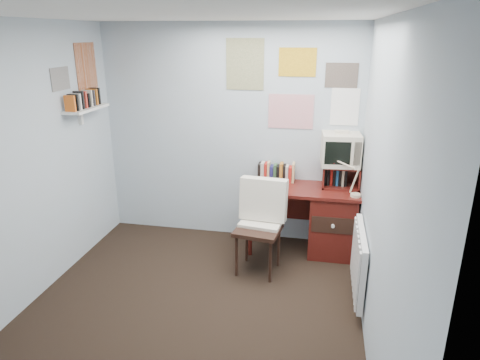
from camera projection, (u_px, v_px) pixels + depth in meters
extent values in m
plane|color=black|center=(188.00, 319.00, 3.75)|extent=(3.50, 3.50, 0.00)
cube|color=#A5B4BD|center=(230.00, 135.00, 4.97)|extent=(3.00, 0.02, 2.50)
cube|color=#A5B4BD|center=(12.00, 173.00, 3.62)|extent=(0.02, 3.50, 2.50)
cube|color=#A5B4BD|center=(380.00, 198.00, 3.07)|extent=(0.02, 3.50, 2.50)
cube|color=white|center=(173.00, 14.00, 2.94)|extent=(3.00, 3.50, 0.02)
cube|color=#561813|center=(304.00, 189.00, 4.71)|extent=(1.20, 0.55, 0.03)
cube|color=#561813|center=(332.00, 223.00, 4.78)|extent=(0.50, 0.50, 0.72)
cylinder|color=#561813|center=(250.00, 225.00, 4.72)|extent=(0.04, 0.04, 0.72)
cylinder|color=#561813|center=(257.00, 209.00, 5.16)|extent=(0.04, 0.04, 0.72)
cube|color=#561813|center=(283.00, 206.00, 5.10)|extent=(0.64, 0.02, 0.30)
cube|color=black|center=(258.00, 230.00, 4.36)|extent=(0.54, 0.52, 0.94)
cube|color=red|center=(357.00, 179.00, 4.39)|extent=(0.29, 0.25, 0.39)
cube|color=#561813|center=(341.00, 176.00, 4.70)|extent=(0.40, 0.30, 0.25)
cube|color=beige|center=(341.00, 148.00, 4.62)|extent=(0.43, 0.40, 0.38)
cube|color=#561813|center=(284.00, 172.00, 4.89)|extent=(0.60, 0.14, 0.22)
cube|color=white|center=(359.00, 262.00, 3.86)|extent=(0.09, 0.80, 0.60)
cube|color=white|center=(86.00, 109.00, 4.50)|extent=(0.20, 0.62, 0.24)
cube|color=white|center=(292.00, 84.00, 4.64)|extent=(1.20, 0.01, 0.90)
cube|color=white|center=(74.00, 71.00, 4.40)|extent=(0.01, 0.70, 0.60)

